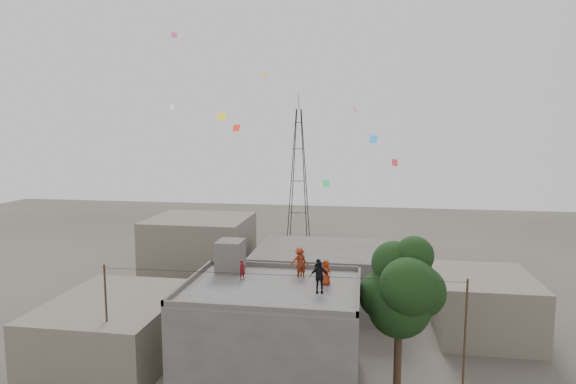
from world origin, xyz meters
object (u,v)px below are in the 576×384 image
(person_red_adult, at_px, (301,263))
(person_dark_adult, at_px, (319,277))
(stair_head_box, at_px, (230,256))
(transmission_tower, at_px, (299,174))
(tree, at_px, (403,290))

(person_red_adult, height_order, person_dark_adult, person_dark_adult)
(stair_head_box, bearing_deg, person_dark_adult, -28.02)
(person_red_adult, bearing_deg, person_dark_adult, 102.52)
(transmission_tower, height_order, person_red_adult, transmission_tower)
(stair_head_box, distance_m, person_dark_adult, 6.76)
(tree, distance_m, person_red_adult, 6.23)
(stair_head_box, relative_size, transmission_tower, 0.10)
(transmission_tower, distance_m, person_red_adult, 38.34)
(tree, xyz_separation_m, person_dark_adult, (-4.60, -1.17, 0.89))
(person_dark_adult, bearing_deg, person_red_adult, 110.89)
(person_red_adult, distance_m, person_dark_adult, 3.01)
(stair_head_box, xyz_separation_m, transmission_tower, (-0.80, 37.40, 1.97))
(transmission_tower, height_order, person_dark_adult, transmission_tower)
(transmission_tower, bearing_deg, person_dark_adult, -80.53)
(stair_head_box, height_order, tree, tree)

